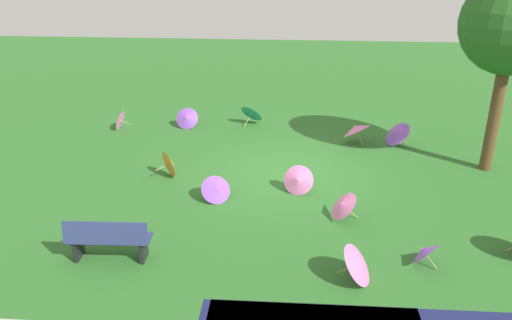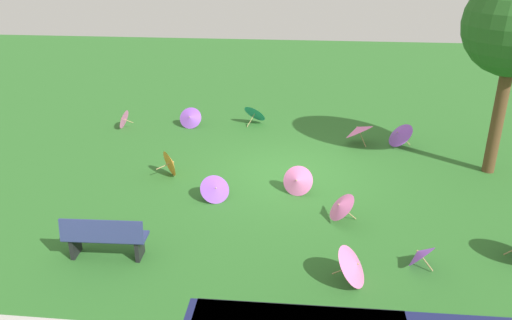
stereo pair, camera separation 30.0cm
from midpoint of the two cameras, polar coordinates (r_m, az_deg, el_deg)
name	(u,v)px [view 1 (the left image)]	position (r m, az deg, el deg)	size (l,w,h in m)	color
ground	(289,173)	(13.69, 3.09, -1.48)	(40.00, 40.00, 0.00)	#2D6B28
park_bench	(108,239)	(10.32, -16.92, -8.45)	(1.62, 0.54, 0.90)	navy
shade_tree	(512,25)	(14.21, 26.04, 13.31)	(2.51, 2.51, 5.12)	brown
parasol_purple_0	(187,118)	(17.07, -8.22, 4.64)	(0.75, 0.75, 0.69)	tan
parasol_teal_0	(252,112)	(17.29, -0.93, 5.34)	(0.99, 0.94, 0.75)	tan
parasol_pink_0	(342,205)	(11.44, 8.82, -4.97)	(0.74, 0.82, 0.66)	tan
parasol_purple_2	(396,133)	(15.90, 14.79, 2.96)	(0.95, 1.03, 0.77)	tan
parasol_purple_3	(216,189)	(12.17, -5.14, -3.26)	(0.89, 0.83, 0.61)	tan
parasol_orange_1	(171,164)	(13.58, -10.10, -0.40)	(0.66, 0.72, 0.71)	tan
parasol_pink_2	(360,264)	(9.54, 10.60, -11.29)	(0.79, 0.95, 0.74)	tan
parasol_pink_3	(119,120)	(17.41, -15.49, 4.31)	(0.52, 0.65, 0.64)	tan
parasol_pink_4	(356,129)	(15.73, 10.49, 3.45)	(1.18, 1.19, 0.80)	tan
parasol_purple_4	(423,252)	(10.34, 17.32, -9.70)	(0.75, 0.77, 0.55)	tan
parasol_pink_5	(298,180)	(12.47, 3.99, -2.25)	(0.85, 0.79, 0.72)	tan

